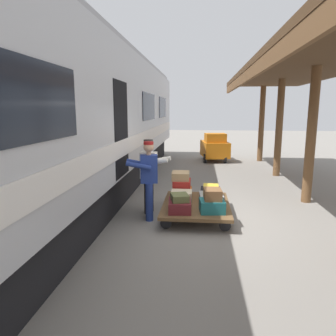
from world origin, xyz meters
name	(u,v)px	position (x,y,z in m)	size (l,w,h in m)	color
ground_plane	(214,220)	(0.00, 0.00, 0.00)	(60.00, 60.00, 0.00)	gray
train_car	(53,124)	(3.49, 0.00, 2.06)	(3.02, 20.57, 4.00)	#B7BABF
luggage_cart	(196,205)	(0.39, -0.23, 0.26)	(1.47, 2.03, 0.30)	brown
suitcase_cream_canvas	(181,197)	(0.72, -0.23, 0.43)	(0.46, 0.46, 0.27)	beige
suitcase_teal_softside	(212,206)	(0.06, 0.33, 0.43)	(0.49, 0.45, 0.25)	#1E666B
suitcase_orange_carryall	(183,192)	(0.72, -0.79, 0.40)	(0.43, 0.45, 0.20)	#CC6B23
suitcase_maroon_trunk	(180,206)	(0.72, 0.33, 0.41)	(0.45, 0.61, 0.22)	maroon
suitcase_gray_aluminum	(211,199)	(0.06, -0.23, 0.42)	(0.51, 0.53, 0.23)	#9EA0A5
suitcase_black_hardshell	(210,193)	(0.06, -0.79, 0.40)	(0.47, 0.64, 0.19)	black
suitcase_yellow_case	(211,189)	(0.07, -0.26, 0.62)	(0.33, 0.40, 0.18)	gold
suitcase_red_plastic	(182,184)	(0.74, -0.77, 0.61)	(0.41, 0.55, 0.21)	#AD231E
suitcase_tan_vintage	(181,176)	(0.77, -0.77, 0.81)	(0.41, 0.48, 0.19)	tan
suitcase_olive_duffel	(180,198)	(0.72, 0.35, 0.59)	(0.33, 0.39, 0.14)	brown
suitcase_brown_leather	(213,194)	(0.05, 0.29, 0.66)	(0.35, 0.43, 0.22)	brown
porter_in_overalls	(148,178)	(1.42, 0.06, 0.93)	(0.71, 0.51, 1.70)	navy
porter_by_door	(150,174)	(1.46, -0.39, 0.93)	(0.70, 0.48, 1.70)	#332D28
baggage_tug	(215,148)	(-0.34, -8.01, 0.63)	(1.36, 1.85, 1.30)	orange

